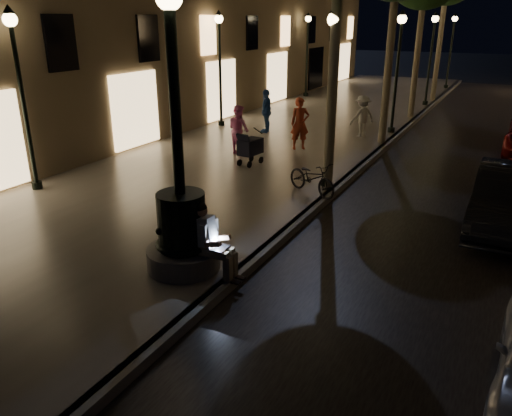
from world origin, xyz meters
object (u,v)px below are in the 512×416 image
Objects in this scene: seated_man_laptop at (210,238)px; bicycle at (312,178)px; lamp_curb_c at (432,47)px; fountain_lamppost at (182,218)px; lamp_left_a at (19,78)px; lamp_curb_d at (452,41)px; car_second at (510,199)px; lamp_left_b at (220,54)px; lamp_left_c at (307,44)px; pedestrian_pink at (239,129)px; stroller at (250,147)px; pedestrian_blue at (266,111)px; lamp_curb_b at (398,57)px; pedestrian_red at (300,124)px; lamp_curb_a at (331,77)px; pedestrian_white at (362,116)px.

bicycle is at bearing 90.15° from seated_man_laptop.
fountain_lamppost is at bearing -91.82° from lamp_curb_c.
seated_man_laptop is 0.29× the size of lamp_left_a.
car_second is at bearing -79.13° from lamp_curb_d.
lamp_curb_c is 17.05m from bicycle.
lamp_left_c is (0.00, 10.00, 0.00)m from lamp_left_b.
lamp_left_c is at bearing -53.65° from pedestrian_pink.
stroller is 5.02m from pedestrian_blue.
pedestrian_pink is (-3.98, -13.97, -2.19)m from lamp_curb_c.
pedestrian_blue reaches higher than pedestrian_pink.
fountain_lamppost reaches higher than seated_man_laptop.
seated_man_laptop reaches higher than bicycle.
car_second is (4.70, -8.50, -2.51)m from lamp_curb_b.
fountain_lamppost is at bearing -133.50° from car_second.
pedestrian_red is at bearing -96.52° from lamp_curb_d.
pedestrian_pink is (-3.28, 8.03, -0.16)m from fountain_lamppost.
lamp_curb_d is at bearing 48.41° from lamp_left_c.
pedestrian_red is (-2.33, 3.61, -2.11)m from lamp_curb_a.
bicycle is (7.00, 3.14, -2.58)m from lamp_left_a.
lamp_curb_a is 1.00× the size of lamp_left_a.
bicycle is at bearing 25.73° from pedestrian_blue.
seated_man_laptop is 23.21m from lamp_left_c.
lamp_curb_a is 17.50m from lamp_left_c.
pedestrian_blue is (-4.58, 11.60, 0.16)m from seated_man_laptop.
bicycle is at bearing -174.73° from car_second.
fountain_lamppost is 30.08m from lamp_curb_d.
pedestrian_red is (-2.33, -12.39, -2.11)m from lamp_curb_c.
stroller is (-2.93, -7.10, -2.44)m from lamp_curb_b.
lamp_curb_d is (0.70, 30.00, 2.02)m from fountain_lamppost.
pedestrian_red reaches higher than pedestrian_pink.
bicycle is (0.80, -7.48, -0.37)m from pedestrian_white.
stroller is at bearing 19.29° from pedestrian_white.
pedestrian_pink reaches higher than pedestrian_white.
pedestrian_red is 1.08× the size of bicycle.
bicycle is at bearing 83.35° from fountain_lamppost.
lamp_curb_c reaches higher than seated_man_laptop.
fountain_lamppost is 3.16× the size of pedestrian_white.
pedestrian_blue is at bearing -104.22° from lamp_curb_d.
pedestrian_red reaches higher than car_second.
lamp_curb_d is 1.00× the size of lamp_left_a.
lamp_left_c is (-6.40, 22.00, 2.02)m from fountain_lamppost.
pedestrian_white is (-0.20, 12.62, -0.19)m from fountain_lamppost.
lamp_curb_a reaches higher than pedestrian_white.
fountain_lamppost reaches higher than lamp_curb_b.
fountain_lamppost reaches higher than pedestrian_red.
pedestrian_blue is at bearing 147.91° from car_second.
car_second is 8.15m from pedestrian_red.
lamp_left_b reaches higher than pedestrian_pink.
lamp_curb_b is 4.02× the size of stroller.
lamp_curb_b reaches higher than pedestrian_red.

